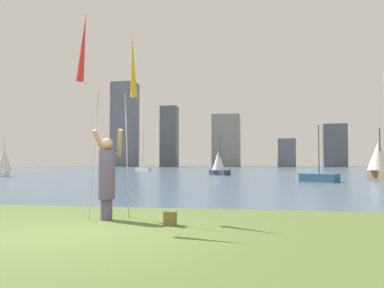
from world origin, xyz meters
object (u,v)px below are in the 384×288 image
(sailboat_1, at_px, (379,160))
(sailboat_6, at_px, (143,168))
(kite_flag_left, at_px, (83,51))
(kite_flag_right, at_px, (133,69))
(sailboat_4, at_px, (319,177))
(person, at_px, (107,175))
(sailboat_7, at_px, (219,163))
(bag, at_px, (170,218))
(sailboat_2, at_px, (4,161))

(sailboat_1, relative_size, sailboat_6, 0.69)
(kite_flag_left, bearing_deg, sailboat_1, 62.20)
(kite_flag_left, distance_m, kite_flag_right, 1.24)
(sailboat_1, height_order, sailboat_4, sailboat_1)
(sailboat_1, bearing_deg, sailboat_6, 136.34)
(person, bearing_deg, sailboat_7, 110.39)
(person, distance_m, sailboat_7, 30.60)
(kite_flag_right, xyz_separation_m, bag, (1.14, -1.06, -3.28))
(sailboat_2, distance_m, sailboat_7, 19.40)
(bag, height_order, sailboat_2, sailboat_2)
(sailboat_1, xyz_separation_m, sailboat_4, (-4.74, -4.37, -1.13))
(sailboat_4, xyz_separation_m, sailboat_6, (-19.87, 27.85, 0.09))
(bag, bearing_deg, sailboat_6, 107.38)
(sailboat_2, bearing_deg, kite_flag_left, -52.31)
(sailboat_7, bearing_deg, kite_flag_left, -89.27)
(sailboat_2, xyz_separation_m, sailboat_6, (5.83, 22.42, -0.95))
(kite_flag_right, distance_m, sailboat_6, 47.34)
(sailboat_6, distance_m, sailboat_7, 19.56)
(kite_flag_right, bearing_deg, sailboat_1, 62.77)
(person, xyz_separation_m, sailboat_1, (11.62, 22.37, 0.44))
(person, xyz_separation_m, sailboat_6, (-12.98, 45.85, -0.60))
(kite_flag_right, height_order, sailboat_1, kite_flag_right)
(kite_flag_right, bearing_deg, kite_flag_left, -129.26)
(sailboat_1, distance_m, sailboat_6, 34.03)
(kite_flag_left, xyz_separation_m, sailboat_1, (12.01, 22.78, -2.19))
(person, xyz_separation_m, kite_flag_right, (0.39, 0.54, 2.44))
(person, bearing_deg, sailboat_1, 81.48)
(person, relative_size, sailboat_7, 0.53)
(sailboat_1, height_order, sailboat_7, sailboat_7)
(bag, distance_m, sailboat_4, 19.27)
(person, height_order, bag, person)
(sailboat_4, bearing_deg, sailboat_7, 121.33)
(bag, distance_m, sailboat_6, 48.59)
(bag, relative_size, sailboat_4, 0.08)
(sailboat_1, distance_m, sailboat_4, 6.55)
(sailboat_7, bearing_deg, sailboat_1, -33.52)
(kite_flag_right, xyz_separation_m, sailboat_2, (-19.20, 22.90, -2.09))
(bag, bearing_deg, kite_flag_right, 137.17)
(sailboat_4, relative_size, sailboat_6, 0.68)
(kite_flag_left, xyz_separation_m, kite_flag_right, (0.78, 0.95, -0.19))
(person, distance_m, kite_flag_left, 2.69)
(kite_flag_right, relative_size, sailboat_4, 1.18)
(person, relative_size, sailboat_6, 0.37)
(person, xyz_separation_m, bag, (1.53, -0.52, -0.84))
(kite_flag_left, bearing_deg, bag, -3.18)
(sailboat_4, xyz_separation_m, sailboat_7, (-7.66, 12.59, 0.83))
(sailboat_2, height_order, sailboat_6, sailboat_6)
(sailboat_6, bearing_deg, bag, -72.62)
(bag, distance_m, sailboat_2, 31.45)
(sailboat_4, height_order, sailboat_6, sailboat_6)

